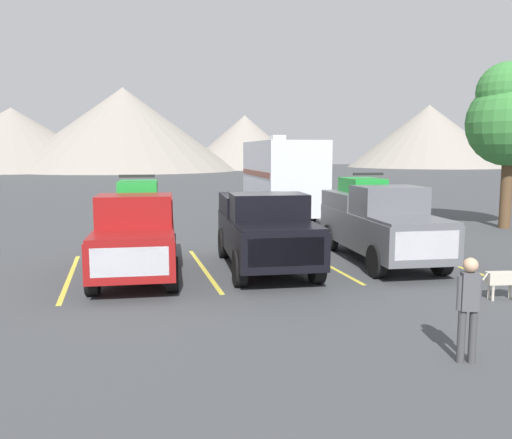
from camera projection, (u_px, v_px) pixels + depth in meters
The scene contains 13 objects.
ground_plane at pixel (257, 259), 15.89m from camera, with size 240.00×240.00×0.00m, color #3F4244.
pickup_truck_a at pixel (137, 230), 13.86m from camera, with size 2.42×5.37×2.59m.
pickup_truck_b at pixel (264, 228), 14.60m from camera, with size 2.57×5.43×2.12m.
pickup_truck_c at pixel (378, 220), 15.66m from camera, with size 2.46×5.87×2.57m.
lot_stripe_a at pixel (70, 276), 13.71m from camera, with size 0.12×5.50×0.01m, color gold.
lot_stripe_b at pixel (204, 269), 14.57m from camera, with size 0.12×5.50×0.01m, color gold.
lot_stripe_c at pixel (322, 262), 15.44m from camera, with size 0.12×5.50×0.01m, color gold.
lot_stripe_d at pixel (428, 257), 16.30m from camera, with size 0.12×5.50×0.01m, color gold.
camper_trailer_a at pixel (283, 177), 24.08m from camera, with size 2.85×7.40×3.99m.
person_a at pixel (469, 303), 7.98m from camera, with size 0.35×0.26×1.63m.
dog at pixel (508, 277), 11.51m from camera, with size 0.98×0.38×0.73m.
tree_a at pixel (509, 116), 21.89m from camera, with size 3.56×3.56×6.90m.
mountain_ridge at pixel (81, 132), 94.32m from camera, with size 164.92×43.35×15.66m.
Camera 1 is at (-3.92, -15.11, 3.19)m, focal length 37.10 mm.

